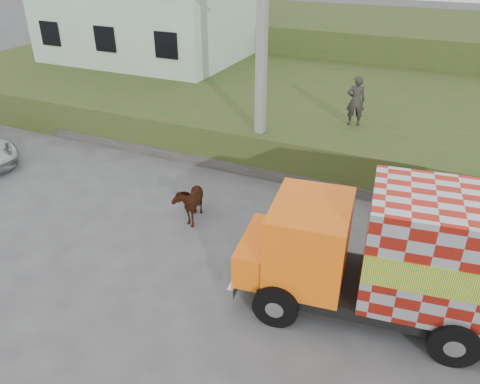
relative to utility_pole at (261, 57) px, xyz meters
The scene contains 8 objects.
ground 6.23m from the utility_pole, 77.74° to the right, with size 120.00×120.00×0.00m, color #474749.
embankment 6.42m from the utility_pole, 79.51° to the left, with size 40.00×12.00×1.50m, color #29501A.
embankment_far 17.62m from the utility_pole, 86.71° to the left, with size 40.00×12.00×3.00m, color #29501A.
retaining_strip 4.02m from the utility_pole, 158.20° to the right, with size 16.00×0.50×0.40m, color #595651.
utility_pole is the anchor object (origin of this frame).
cargo_truck 8.48m from the utility_pole, 42.88° to the right, with size 7.24×3.18×3.13m.
cow 5.26m from the utility_pole, 98.98° to the right, with size 0.67×1.48×1.25m, color #36140D.
pedestrian 3.87m from the utility_pole, 36.21° to the left, with size 0.66×0.43×1.80m, color #2D2B28.
Camera 1 is at (4.76, -9.65, 7.55)m, focal length 35.00 mm.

